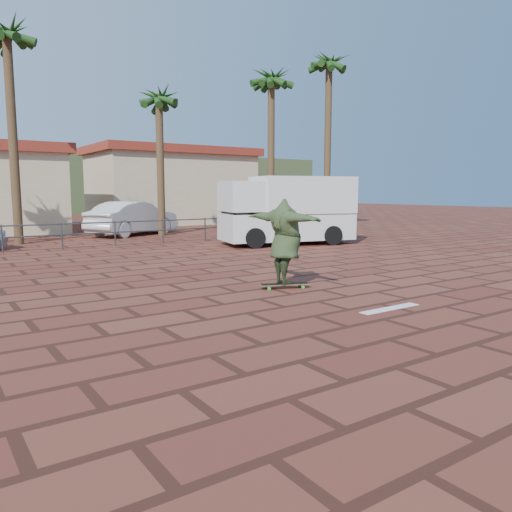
# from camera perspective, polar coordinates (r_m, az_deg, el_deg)

# --- Properties ---
(ground) EXTENTS (120.00, 120.00, 0.00)m
(ground) POSITION_cam_1_polar(r_m,az_deg,el_deg) (9.91, 7.11, -5.18)
(ground) COLOR brown
(ground) RESTS_ON ground
(paint_stripe) EXTENTS (1.40, 0.22, 0.01)m
(paint_stripe) POSITION_cam_1_polar(r_m,az_deg,el_deg) (9.57, 15.07, -5.81)
(paint_stripe) COLOR white
(paint_stripe) RESTS_ON ground
(guardrail) EXTENTS (24.06, 0.06, 1.00)m
(guardrail) POSITION_cam_1_polar(r_m,az_deg,el_deg) (20.33, -15.82, 2.99)
(guardrail) COLOR #47494F
(guardrail) RESTS_ON ground
(palm_left) EXTENTS (2.40, 2.40, 9.45)m
(palm_left) POSITION_cam_1_polar(r_m,az_deg,el_deg) (23.24, -26.59, 21.12)
(palm_left) COLOR brown
(palm_left) RESTS_ON ground
(palm_center) EXTENTS (2.40, 2.40, 7.75)m
(palm_center) POSITION_cam_1_polar(r_m,az_deg,el_deg) (25.16, -11.05, 16.91)
(palm_center) COLOR brown
(palm_center) RESTS_ON ground
(palm_right) EXTENTS (2.40, 2.40, 9.05)m
(palm_right) POSITION_cam_1_polar(r_m,az_deg,el_deg) (26.80, 1.76, 19.10)
(palm_right) COLOR brown
(palm_right) RESTS_ON ground
(palm_far_right) EXTENTS (2.40, 2.40, 10.05)m
(palm_far_right) POSITION_cam_1_polar(r_m,az_deg,el_deg) (28.09, 8.34, 20.43)
(palm_far_right) COLOR brown
(palm_far_right) RESTS_ON ground
(building_east) EXTENTS (10.60, 6.60, 5.00)m
(building_east) POSITION_cam_1_polar(r_m,az_deg,el_deg) (34.41, -9.59, 7.96)
(building_east) COLOR beige
(building_east) RESTS_ON ground
(longboard) EXTENTS (1.14, 0.64, 0.11)m
(longboard) POSITION_cam_1_polar(r_m,az_deg,el_deg) (11.12, 3.31, -3.27)
(longboard) COLOR olive
(longboard) RESTS_ON ground
(skateboarder) EXTENTS (0.78, 2.35, 1.88)m
(skateboarder) POSITION_cam_1_polar(r_m,az_deg,el_deg) (10.99, 3.34, 1.66)
(skateboarder) COLOR #314223
(skateboarder) RESTS_ON longboard
(campervan) EXTENTS (5.64, 3.41, 2.73)m
(campervan) POSITION_cam_1_polar(r_m,az_deg,el_deg) (20.41, 3.63, 5.40)
(campervan) COLOR silver
(campervan) RESTS_ON ground
(car_white) EXTENTS (5.24, 3.90, 1.65)m
(car_white) POSITION_cam_1_polar(r_m,az_deg,el_deg) (25.37, -13.86, 4.21)
(car_white) COLOR silver
(car_white) RESTS_ON ground
(street_sign) EXTENTS (0.45, 0.20, 2.29)m
(street_sign) POSITION_cam_1_polar(r_m,az_deg,el_deg) (26.63, 9.53, 6.12)
(street_sign) COLOR gray
(street_sign) RESTS_ON ground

